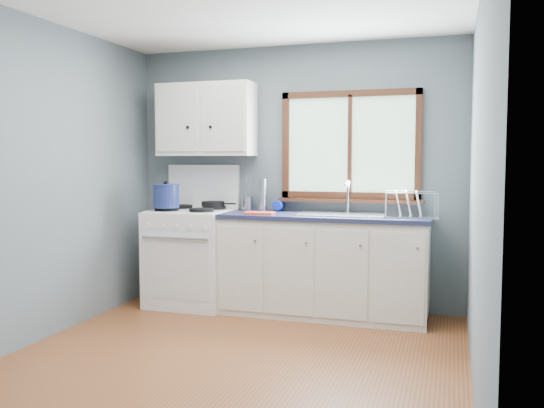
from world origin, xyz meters
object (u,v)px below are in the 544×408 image
(base_cabinets, at_px, (324,270))
(dish_rack, at_px, (410,210))
(stockpot, at_px, (166,196))
(sink, at_px, (344,222))
(gas_range, at_px, (192,254))
(utensil_crock, at_px, (248,203))
(thermos, at_px, (263,195))
(skillet, at_px, (213,204))

(base_cabinets, bearing_deg, dish_rack, -0.87)
(stockpot, bearing_deg, sink, 6.67)
(gas_range, height_order, sink, gas_range)
(stockpot, height_order, utensil_crock, utensil_crock)
(thermos, bearing_deg, sink, -11.77)
(stockpot, xyz_separation_m, dish_rack, (2.23, 0.18, -0.09))
(utensil_crock, bearing_deg, thermos, -14.24)
(thermos, bearing_deg, utensil_crock, 165.76)
(gas_range, height_order, thermos, gas_range)
(stockpot, bearing_deg, skillet, 41.54)
(gas_range, distance_m, base_cabinets, 1.31)
(base_cabinets, height_order, stockpot, stockpot)
(gas_range, distance_m, stockpot, 0.63)
(stockpot, bearing_deg, dish_rack, 4.69)
(gas_range, height_order, utensil_crock, gas_range)
(gas_range, xyz_separation_m, utensil_crock, (0.50, 0.23, 0.50))
(base_cabinets, bearing_deg, gas_range, -179.18)
(skillet, height_order, stockpot, stockpot)
(thermos, relative_size, dish_rack, 0.64)
(sink, height_order, utensil_crock, utensil_crock)
(gas_range, relative_size, utensil_crock, 3.95)
(thermos, bearing_deg, base_cabinets, -14.92)
(gas_range, xyz_separation_m, skillet, (0.17, 0.13, 0.49))
(thermos, distance_m, dish_rack, 1.41)
(base_cabinets, distance_m, dish_rack, 0.95)
(gas_range, xyz_separation_m, dish_rack, (2.06, 0.01, 0.49))
(dish_rack, bearing_deg, base_cabinets, 173.52)
(gas_range, distance_m, thermos, 0.90)
(skillet, bearing_deg, thermos, -9.78)
(gas_range, bearing_deg, base_cabinets, 0.82)
(gas_range, xyz_separation_m, sink, (1.49, 0.02, 0.37))
(sink, distance_m, utensil_crock, 1.02)
(gas_range, height_order, base_cabinets, gas_range)
(gas_range, relative_size, skillet, 3.79)
(gas_range, height_order, skillet, gas_range)
(base_cabinets, height_order, sink, sink)
(skillet, xyz_separation_m, stockpot, (-0.35, -0.31, 0.09))
(skillet, bearing_deg, sink, -21.15)
(base_cabinets, xyz_separation_m, stockpot, (-1.48, -0.19, 0.66))
(skillet, distance_m, thermos, 0.50)
(gas_range, xyz_separation_m, stockpot, (-0.18, -0.18, 0.58))
(utensil_crock, height_order, thermos, utensil_crock)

